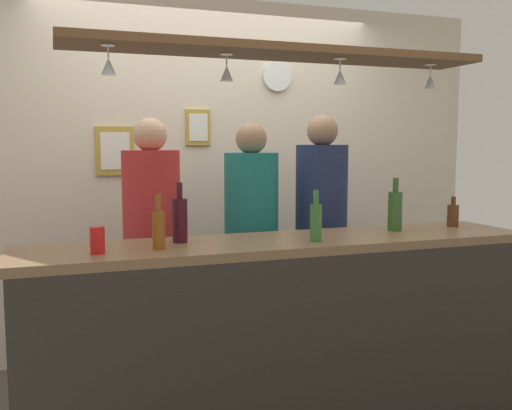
{
  "coord_description": "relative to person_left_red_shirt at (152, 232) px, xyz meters",
  "views": [
    {
      "loc": [
        -1.12,
        -3.05,
        1.54
      ],
      "look_at": [
        0.0,
        0.1,
        1.18
      ],
      "focal_mm": 40.13,
      "sensor_mm": 36.0,
      "label": 1
    }
  ],
  "objects": [
    {
      "name": "hanging_wineglass_left",
      "position": [
        0.29,
        -0.61,
        0.87
      ],
      "size": [
        0.07,
        0.07,
        0.13
      ],
      "color": "silver",
      "rests_on": "overhead_glass_rack"
    },
    {
      "name": "drink_can",
      "position": [
        -0.37,
        -0.76,
        0.09
      ],
      "size": [
        0.07,
        0.07,
        0.12
      ],
      "primitive_type": "cylinder",
      "color": "red",
      "rests_on": "bar_counter"
    },
    {
      "name": "bottle_beer_brown_stubby",
      "position": [
        1.7,
        -0.58,
        0.1
      ],
      "size": [
        0.07,
        0.07,
        0.18
      ],
      "color": "#512D14",
      "rests_on": "bar_counter"
    },
    {
      "name": "hanging_wineglass_far_left",
      "position": [
        -0.29,
        -0.68,
        0.87
      ],
      "size": [
        0.07,
        0.07,
        0.13
      ],
      "color": "silver",
      "rests_on": "overhead_glass_rack"
    },
    {
      "name": "bottle_beer_amber_tall",
      "position": [
        -0.09,
        -0.74,
        0.13
      ],
      "size": [
        0.06,
        0.06,
        0.26
      ],
      "color": "brown",
      "rests_on": "bar_counter"
    },
    {
      "name": "person_left_red_shirt",
      "position": [
        0.0,
        0.0,
        0.0
      ],
      "size": [
        0.34,
        0.34,
        1.69
      ],
      "color": "#2D334C",
      "rests_on": "ground_plane"
    },
    {
      "name": "picture_frame_caricature",
      "position": [
        -0.13,
        0.73,
        0.47
      ],
      "size": [
        0.26,
        0.02,
        0.34
      ],
      "color": "#B29338",
      "rests_on": "back_wall"
    },
    {
      "name": "bottle_wine_dark_red",
      "position": [
        0.05,
        -0.58,
        0.15
      ],
      "size": [
        0.08,
        0.08,
        0.3
      ],
      "color": "#380F19",
      "rests_on": "bar_counter"
    },
    {
      "name": "hanging_wineglass_center_left",
      "position": [
        0.89,
        -0.67,
        0.87
      ],
      "size": [
        0.07,
        0.07,
        0.13
      ],
      "color": "silver",
      "rests_on": "overhead_glass_rack"
    },
    {
      "name": "person_middle_teal_shirt",
      "position": [
        0.63,
        0.0,
        -0.01
      ],
      "size": [
        0.34,
        0.34,
        1.67
      ],
      "color": "#2D334C",
      "rests_on": "ground_plane"
    },
    {
      "name": "hanging_wineglass_center",
      "position": [
        1.47,
        -0.63,
        0.87
      ],
      "size": [
        0.07,
        0.07,
        0.13
      ],
      "color": "silver",
      "rests_on": "overhead_glass_rack"
    },
    {
      "name": "ground_plane",
      "position": [
        0.58,
        -0.32,
        -1.02
      ],
      "size": [
        8.0,
        8.0,
        0.0
      ],
      "primitive_type": "plane",
      "color": "#4C4742"
    },
    {
      "name": "wall_clock",
      "position": [
        1.09,
        0.73,
        1.03
      ],
      "size": [
        0.22,
        0.03,
        0.22
      ],
      "primitive_type": "cylinder",
      "rotation": [
        1.57,
        0.0,
        0.0
      ],
      "color": "white",
      "rests_on": "back_wall"
    },
    {
      "name": "bottle_beer_green_import",
      "position": [
        0.7,
        -0.79,
        0.13
      ],
      "size": [
        0.06,
        0.06,
        0.26
      ],
      "color": "#336B2D",
      "rests_on": "bar_counter"
    },
    {
      "name": "bar_counter",
      "position": [
        0.58,
        -0.83,
        -0.32
      ],
      "size": [
        2.7,
        0.55,
        1.05
      ],
      "color": "brown",
      "rests_on": "ground_plane"
    },
    {
      "name": "person_right_navy_shirt",
      "position": [
        1.11,
        0.0,
        0.02
      ],
      "size": [
        0.34,
        0.34,
        1.73
      ],
      "color": "#2D334C",
      "rests_on": "ground_plane"
    },
    {
      "name": "bottle_champagne_green",
      "position": [
        1.28,
        -0.6,
        0.15
      ],
      "size": [
        0.08,
        0.08,
        0.3
      ],
      "color": "#2D5623",
      "rests_on": "bar_counter"
    },
    {
      "name": "back_wall",
      "position": [
        0.58,
        0.78,
        0.28
      ],
      "size": [
        4.4,
        0.06,
        2.6
      ],
      "primitive_type": "cube",
      "color": "beige",
      "rests_on": "ground_plane"
    },
    {
      "name": "overhead_glass_rack",
      "position": [
        0.58,
        -0.62,
        0.98
      ],
      "size": [
        2.2,
        0.36,
        0.04
      ],
      "primitive_type": "cube",
      "color": "brown"
    },
    {
      "name": "picture_frame_crest",
      "position": [
        0.47,
        0.73,
        0.64
      ],
      "size": [
        0.18,
        0.02,
        0.26
      ],
      "color": "#B29338",
      "rests_on": "back_wall"
    }
  ]
}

